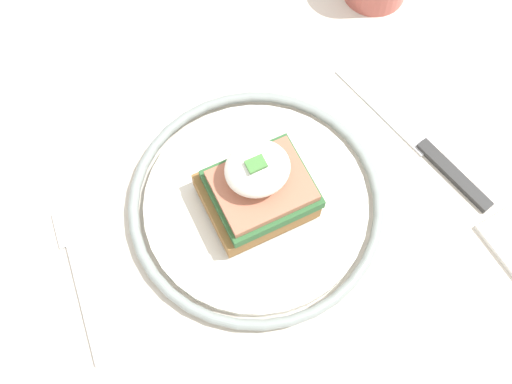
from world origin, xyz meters
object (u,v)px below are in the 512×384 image
at_px(sandwich, 258,187).
at_px(knife, 424,146).
at_px(plate, 256,203).
at_px(fork, 79,275).

relative_size(sandwich, knife, 0.46).
bearing_deg(plate, knife, -5.06).
height_order(fork, knife, knife).
distance_m(sandwich, fork, 0.18).
distance_m(fork, knife, 0.35).
relative_size(sandwich, fork, 0.62).
height_order(sandwich, knife, sandwich).
distance_m(plate, sandwich, 0.04).
distance_m(plate, fork, 0.17).
relative_size(plate, sandwich, 2.55).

